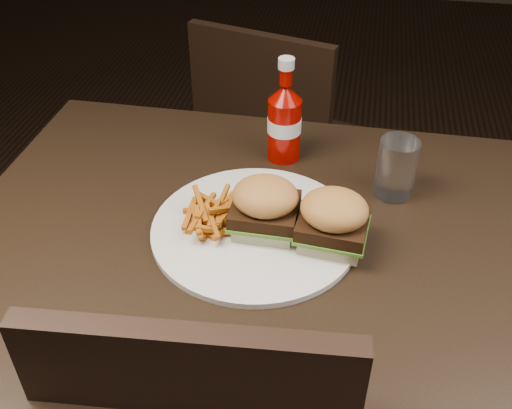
% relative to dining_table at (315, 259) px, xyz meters
% --- Properties ---
extents(dining_table, '(1.20, 0.80, 0.04)m').
position_rel_dining_table_xyz_m(dining_table, '(0.00, 0.00, 0.00)').
color(dining_table, black).
rests_on(dining_table, ground).
extents(chair_far, '(0.48, 0.48, 0.04)m').
position_rel_dining_table_xyz_m(chair_far, '(-0.15, 0.78, -0.30)').
color(chair_far, black).
rests_on(chair_far, ground).
extents(plate, '(0.34, 0.34, 0.01)m').
position_rel_dining_table_xyz_m(plate, '(-0.10, 0.02, 0.03)').
color(plate, white).
rests_on(plate, dining_table).
extents(sandwich_half_a, '(0.09, 0.09, 0.02)m').
position_rel_dining_table_xyz_m(sandwich_half_a, '(-0.09, 0.03, 0.04)').
color(sandwich_half_a, beige).
rests_on(sandwich_half_a, plate).
extents(sandwich_half_b, '(0.10, 0.10, 0.02)m').
position_rel_dining_table_xyz_m(sandwich_half_b, '(0.02, 0.01, 0.04)').
color(sandwich_half_b, beige).
rests_on(sandwich_half_b, plate).
extents(fries_pile, '(0.11, 0.11, 0.04)m').
position_rel_dining_table_xyz_m(fries_pile, '(-0.17, 0.02, 0.05)').
color(fries_pile, '#B34000').
rests_on(fries_pile, plate).
extents(ketchup_bottle, '(0.07, 0.07, 0.13)m').
position_rel_dining_table_xyz_m(ketchup_bottle, '(-0.09, 0.26, 0.08)').
color(ketchup_bottle, '#960600').
rests_on(ketchup_bottle, dining_table).
extents(tumbler, '(0.09, 0.09, 0.11)m').
position_rel_dining_table_xyz_m(tumbler, '(0.12, 0.17, 0.08)').
color(tumbler, white).
rests_on(tumbler, dining_table).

